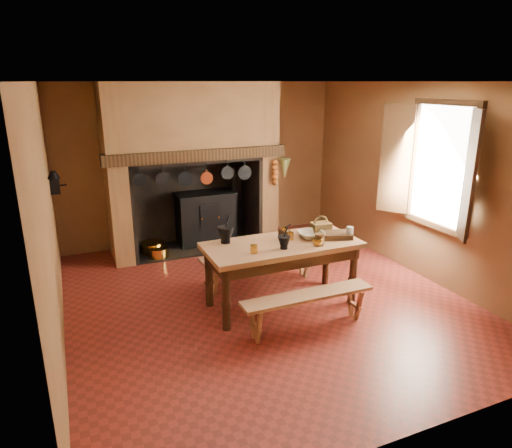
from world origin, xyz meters
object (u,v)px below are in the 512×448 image
(iron_range, at_px, (206,217))
(wicker_basket, at_px, (321,227))
(coffee_grinder, at_px, (284,233))
(work_table, at_px, (282,253))
(mixing_bowl, at_px, (311,235))
(bench_front, at_px, (308,303))

(iron_range, distance_m, wicker_basket, 2.69)
(coffee_grinder, xyz_separation_m, wicker_basket, (0.55, 0.01, 0.01))
(work_table, relative_size, coffee_grinder, 11.05)
(mixing_bowl, height_order, wicker_basket, wicker_basket)
(bench_front, relative_size, mixing_bowl, 4.69)
(iron_range, xyz_separation_m, work_table, (0.19, -2.67, 0.23))
(work_table, relative_size, mixing_bowl, 5.71)
(iron_range, distance_m, bench_front, 3.37)
(bench_front, xyz_separation_m, mixing_bowl, (0.44, 0.72, 0.55))
(iron_range, bearing_deg, work_table, -86.01)
(bench_front, xyz_separation_m, wicker_basket, (0.66, 0.85, 0.59))
(wicker_basket, bearing_deg, mixing_bowl, -145.24)
(mixing_bowl, bearing_deg, work_table, -176.59)
(iron_range, height_order, mixing_bowl, iron_range)
(work_table, distance_m, wicker_basket, 0.71)
(work_table, bearing_deg, iron_range, 93.99)
(iron_range, relative_size, work_table, 0.81)
(bench_front, bearing_deg, mixing_bowl, 58.55)
(iron_range, height_order, coffee_grinder, iron_range)
(mixing_bowl, distance_m, wicker_basket, 0.26)
(iron_range, xyz_separation_m, coffee_grinder, (0.29, -2.52, 0.44))
(iron_range, height_order, work_table, iron_range)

